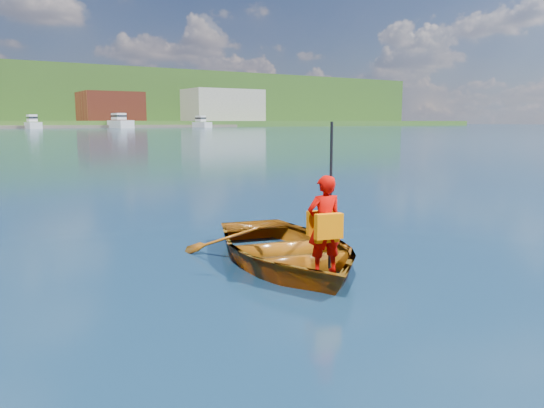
% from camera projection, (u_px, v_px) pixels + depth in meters
% --- Properties ---
extents(ground, '(600.00, 600.00, 0.00)m').
position_uv_depth(ground, '(176.00, 261.00, 7.40)').
color(ground, '#0D283F').
rests_on(ground, ground).
extents(rowboat, '(3.11, 3.86, 0.71)m').
position_uv_depth(rowboat, '(286.00, 249.00, 7.23)').
color(rowboat, brown).
rests_on(rowboat, ground).
extents(child_paddler, '(0.49, 0.40, 1.82)m').
position_uv_depth(child_paddler, '(325.00, 225.00, 6.37)').
color(child_paddler, '#C00400').
rests_on(child_paddler, ground).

